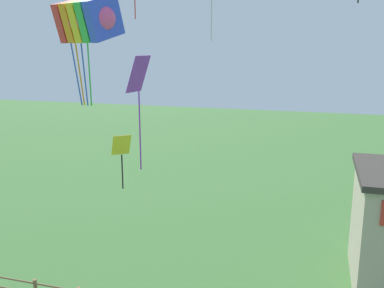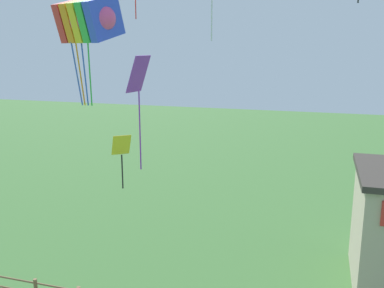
% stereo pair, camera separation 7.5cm
% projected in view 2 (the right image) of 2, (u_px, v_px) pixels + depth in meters
% --- Properties ---
extents(kite_rainbow_parafoil, '(3.05, 2.54, 4.21)m').
position_uv_depth(kite_rainbow_parafoil, '(88.00, 19.00, 16.33)').
color(kite_rainbow_parafoil, '#E54C8C').
extents(kite_yellow_diamond, '(0.77, 0.75, 1.95)m').
position_uv_depth(kite_yellow_diamond, '(122.00, 151.00, 14.76)').
color(kite_yellow_diamond, yellow).
extents(kite_purple_streamer, '(0.60, 1.00, 4.00)m').
position_uv_depth(kite_purple_streamer, '(139.00, 87.00, 14.64)').
color(kite_purple_streamer, purple).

